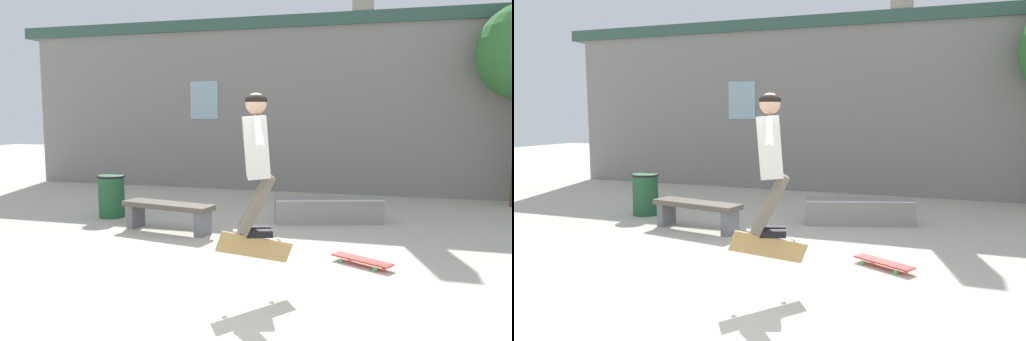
# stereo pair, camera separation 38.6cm
# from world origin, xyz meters

# --- Properties ---
(ground_plane) EXTENTS (40.00, 40.00, 0.00)m
(ground_plane) POSITION_xyz_m (0.00, 0.00, 0.00)
(ground_plane) COLOR beige
(building_backdrop) EXTENTS (16.10, 0.52, 5.38)m
(building_backdrop) POSITION_xyz_m (0.00, 7.27, 2.09)
(building_backdrop) COLOR gray
(building_backdrop) RESTS_ON ground_plane
(park_bench) EXTENTS (1.56, 0.65, 0.45)m
(park_bench) POSITION_xyz_m (-2.00, 2.76, 0.32)
(park_bench) COLOR brown
(park_bench) RESTS_ON ground_plane
(skate_ledge) EXTENTS (1.83, 0.93, 0.42)m
(skate_ledge) POSITION_xyz_m (0.33, 4.04, 0.21)
(skate_ledge) COLOR gray
(skate_ledge) RESTS_ON ground_plane
(trash_bin) EXTENTS (0.49, 0.49, 0.75)m
(trash_bin) POSITION_xyz_m (-3.43, 3.47, 0.39)
(trash_bin) COLOR #235633
(trash_bin) RESTS_ON ground_plane
(skater) EXTENTS (0.48, 1.17, 1.42)m
(skater) POSITION_xyz_m (0.06, 0.50, 1.46)
(skater) COLOR silver
(skateboard_flipping) EXTENTS (0.68, 0.53, 0.42)m
(skateboard_flipping) POSITION_xyz_m (0.06, 0.48, 0.50)
(skateboard_flipping) COLOR #AD894C
(skateboard_resting) EXTENTS (0.77, 0.54, 0.08)m
(skateboard_resting) POSITION_xyz_m (1.04, 1.78, 0.07)
(skateboard_resting) COLOR red
(skateboard_resting) RESTS_ON ground_plane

